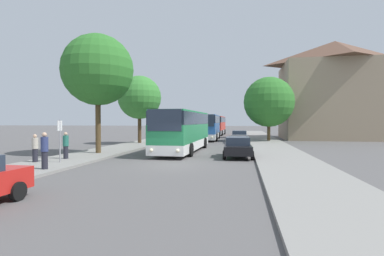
{
  "coord_description": "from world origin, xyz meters",
  "views": [
    {
      "loc": [
        4.15,
        -17.15,
        2.59
      ],
      "look_at": [
        -0.91,
        12.93,
        1.9
      ],
      "focal_mm": 28.0,
      "sensor_mm": 36.0,
      "label": 1
    }
  ],
  "objects_px": {
    "bus_front": "(184,130)",
    "bus_rear": "(217,125)",
    "tree_left_far": "(98,70)",
    "parked_car_right_near": "(238,147)",
    "pedestrian_waiting_far": "(66,145)",
    "tree_right_near": "(269,102)",
    "parked_car_right_far": "(240,137)",
    "pedestrian_walking_back": "(45,150)",
    "pedestrian_waiting_near": "(35,148)",
    "bus_middle": "(208,127)",
    "tree_left_near": "(139,98)",
    "bus_stop_sign": "(60,136)"
  },
  "relations": [
    {
      "from": "bus_rear",
      "to": "parked_car_right_far",
      "type": "bearing_deg",
      "value": -76.96
    },
    {
      "from": "bus_rear",
      "to": "bus_stop_sign",
      "type": "relative_size",
      "value": 4.29
    },
    {
      "from": "bus_front",
      "to": "bus_middle",
      "type": "bearing_deg",
      "value": 90.19
    },
    {
      "from": "bus_rear",
      "to": "bus_middle",
      "type": "bearing_deg",
      "value": -88.57
    },
    {
      "from": "bus_front",
      "to": "bus_stop_sign",
      "type": "xyz_separation_m",
      "value": [
        -5.76,
        -8.84,
        -0.1
      ]
    },
    {
      "from": "parked_car_right_far",
      "to": "tree_left_far",
      "type": "relative_size",
      "value": 0.48
    },
    {
      "from": "pedestrian_walking_back",
      "to": "tree_left_far",
      "type": "height_order",
      "value": "tree_left_far"
    },
    {
      "from": "pedestrian_walking_back",
      "to": "bus_stop_sign",
      "type": "bearing_deg",
      "value": 154.64
    },
    {
      "from": "bus_front",
      "to": "bus_middle",
      "type": "distance_m",
      "value": 16.33
    },
    {
      "from": "parked_car_right_far",
      "to": "tree_right_near",
      "type": "xyz_separation_m",
      "value": [
        3.61,
        3.19,
        4.23
      ]
    },
    {
      "from": "bus_middle",
      "to": "tree_left_near",
      "type": "height_order",
      "value": "tree_left_near"
    },
    {
      "from": "bus_stop_sign",
      "to": "tree_left_near",
      "type": "bearing_deg",
      "value": 92.64
    },
    {
      "from": "bus_middle",
      "to": "tree_left_near",
      "type": "relative_size",
      "value": 1.48
    },
    {
      "from": "bus_rear",
      "to": "tree_left_far",
      "type": "distance_m",
      "value": 35.74
    },
    {
      "from": "pedestrian_waiting_near",
      "to": "tree_left_far",
      "type": "relative_size",
      "value": 0.18
    },
    {
      "from": "parked_car_right_far",
      "to": "pedestrian_waiting_far",
      "type": "bearing_deg",
      "value": 58.89
    },
    {
      "from": "parked_car_right_far",
      "to": "pedestrian_walking_back",
      "type": "xyz_separation_m",
      "value": [
        -9.62,
        -21.8,
        0.32
      ]
    },
    {
      "from": "pedestrian_waiting_far",
      "to": "bus_front",
      "type": "bearing_deg",
      "value": -24.62
    },
    {
      "from": "bus_stop_sign",
      "to": "bus_front",
      "type": "bearing_deg",
      "value": 56.91
    },
    {
      "from": "parked_car_right_far",
      "to": "tree_left_near",
      "type": "distance_m",
      "value": 12.43
    },
    {
      "from": "tree_left_near",
      "to": "bus_front",
      "type": "bearing_deg",
      "value": -48.13
    },
    {
      "from": "bus_front",
      "to": "tree_left_far",
      "type": "relative_size",
      "value": 1.33
    },
    {
      "from": "parked_car_right_far",
      "to": "tree_left_near",
      "type": "bearing_deg",
      "value": 16.89
    },
    {
      "from": "parked_car_right_near",
      "to": "pedestrian_walking_back",
      "type": "bearing_deg",
      "value": 36.91
    },
    {
      "from": "bus_rear",
      "to": "tree_left_near",
      "type": "distance_m",
      "value": 25.23
    },
    {
      "from": "parked_car_right_near",
      "to": "pedestrian_walking_back",
      "type": "distance_m",
      "value": 12.37
    },
    {
      "from": "tree_left_near",
      "to": "tree_left_far",
      "type": "relative_size",
      "value": 0.83
    },
    {
      "from": "bus_front",
      "to": "parked_car_right_far",
      "type": "xyz_separation_m",
      "value": [
        4.63,
        10.49,
        -1.04
      ]
    },
    {
      "from": "bus_front",
      "to": "tree_right_near",
      "type": "bearing_deg",
      "value": 60.17
    },
    {
      "from": "parked_car_right_near",
      "to": "tree_left_far",
      "type": "distance_m",
      "value": 12.1
    },
    {
      "from": "parked_car_right_near",
      "to": "pedestrian_waiting_far",
      "type": "bearing_deg",
      "value": 16.65
    },
    {
      "from": "bus_rear",
      "to": "tree_right_near",
      "type": "xyz_separation_m",
      "value": [
        8.05,
        -17.67,
        3.16
      ]
    },
    {
      "from": "bus_front",
      "to": "tree_right_near",
      "type": "height_order",
      "value": "tree_right_near"
    },
    {
      "from": "bus_front",
      "to": "tree_left_far",
      "type": "height_order",
      "value": "tree_left_far"
    },
    {
      "from": "pedestrian_walking_back",
      "to": "tree_right_near",
      "type": "bearing_deg",
      "value": 109.38
    },
    {
      "from": "bus_front",
      "to": "bus_rear",
      "type": "bearing_deg",
      "value": 90.89
    },
    {
      "from": "tree_left_far",
      "to": "tree_right_near",
      "type": "relative_size",
      "value": 1.14
    },
    {
      "from": "bus_rear",
      "to": "parked_car_right_far",
      "type": "height_order",
      "value": "bus_rear"
    },
    {
      "from": "parked_car_right_near",
      "to": "pedestrian_waiting_far",
      "type": "height_order",
      "value": "pedestrian_waiting_far"
    },
    {
      "from": "bus_rear",
      "to": "pedestrian_waiting_near",
      "type": "xyz_separation_m",
      "value": [
        -7.48,
        -40.33,
        -0.87
      ]
    },
    {
      "from": "parked_car_right_far",
      "to": "bus_front",
      "type": "bearing_deg",
      "value": 66.89
    },
    {
      "from": "pedestrian_waiting_far",
      "to": "tree_right_near",
      "type": "bearing_deg",
      "value": -18.22
    },
    {
      "from": "bus_rear",
      "to": "pedestrian_walking_back",
      "type": "distance_m",
      "value": 42.98
    },
    {
      "from": "pedestrian_walking_back",
      "to": "bus_rear",
      "type": "bearing_deg",
      "value": 130.35
    },
    {
      "from": "bus_rear",
      "to": "parked_car_right_near",
      "type": "relative_size",
      "value": 2.57
    },
    {
      "from": "bus_middle",
      "to": "tree_left_near",
      "type": "xyz_separation_m",
      "value": [
        -6.8,
        -9.07,
        3.43
      ]
    },
    {
      "from": "pedestrian_waiting_far",
      "to": "tree_left_far",
      "type": "height_order",
      "value": "tree_left_far"
    },
    {
      "from": "tree_left_far",
      "to": "tree_right_near",
      "type": "bearing_deg",
      "value": 50.38
    },
    {
      "from": "pedestrian_waiting_far",
      "to": "tree_left_far",
      "type": "distance_m",
      "value": 6.64
    },
    {
      "from": "tree_left_near",
      "to": "bus_middle",
      "type": "bearing_deg",
      "value": 53.16
    }
  ]
}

